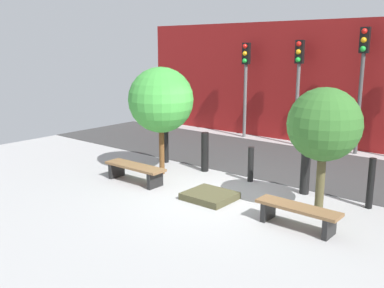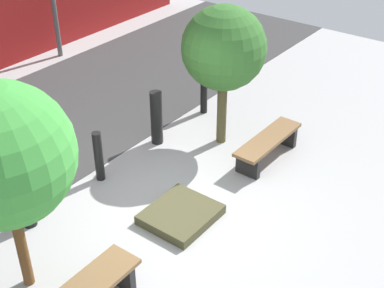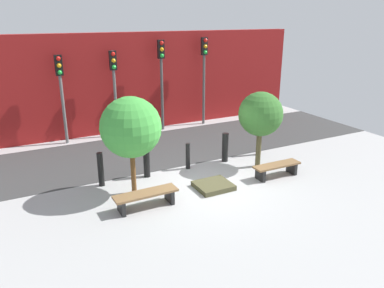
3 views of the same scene
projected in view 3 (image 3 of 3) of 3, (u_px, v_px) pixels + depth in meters
ground_plane at (209, 185)px, 11.47m from camera, size 18.00×18.00×0.00m
road_strip at (162, 148)px, 14.60m from camera, size 18.00×4.09×0.01m
building_facade at (133, 82)px, 16.48m from camera, size 16.20×0.50×4.25m
bench_left at (146, 197)px, 10.01m from camera, size 1.75×0.51×0.44m
bench_right at (277, 168)px, 11.93m from camera, size 1.62×0.46×0.43m
planter_bed at (213, 186)px, 11.21m from camera, size 1.05×0.94×0.15m
tree_behind_left_bench at (131, 128)px, 10.29m from camera, size 1.71×1.71×2.85m
tree_behind_right_bench at (261, 114)px, 12.26m from camera, size 1.47×1.47×2.58m
bollard_far_left at (101, 169)px, 11.23m from camera, size 0.18×0.18×1.06m
bollard_left at (147, 161)px, 11.86m from camera, size 0.21×0.21×1.08m
bollard_center at (188, 156)px, 12.53m from camera, size 0.15×0.15×0.89m
bollard_right at (225, 147)px, 13.14m from camera, size 0.22×0.22×1.04m
bollard_far_right at (259, 141)px, 13.76m from camera, size 0.14×0.14×1.09m
traffic_light_west at (61, 83)px, 14.40m from camera, size 0.28×0.27×3.51m
traffic_light_mid_west at (114, 78)px, 15.30m from camera, size 0.28×0.27×3.58m
traffic_light_mid_east at (162, 69)px, 16.14m from camera, size 0.28×0.27×3.94m
traffic_light_east at (204, 66)px, 17.04m from camera, size 0.28×0.27×3.99m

